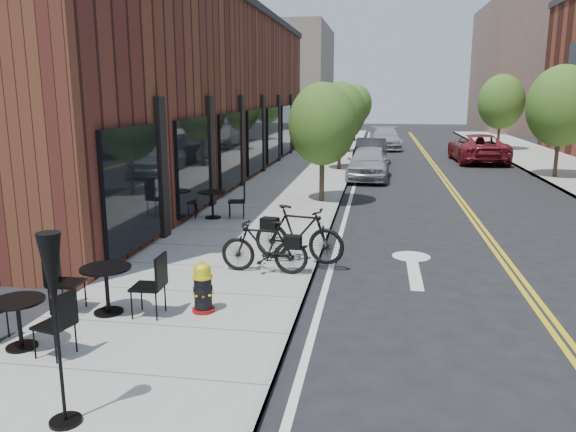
{
  "coord_description": "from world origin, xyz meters",
  "views": [
    {
      "loc": [
        1.2,
        -9.07,
        3.57
      ],
      "look_at": [
        -0.67,
        2.51,
        1.0
      ],
      "focal_mm": 35.0,
      "sensor_mm": 36.0,
      "label": 1
    }
  ],
  "objects_px": {
    "bicycle_left": "(264,247)",
    "parked_car_c": "(385,138)",
    "patio_umbrella": "(53,289)",
    "parked_car_far": "(478,148)",
    "bistro_set_b": "(107,283)",
    "bistro_set_a": "(19,317)",
    "parked_car_a": "(369,163)",
    "bistro_set_c": "(212,201)",
    "bicycle_right": "(299,234)",
    "fire_hydrant": "(203,288)",
    "parked_car_b": "(371,152)"
  },
  "relations": [
    {
      "from": "bicycle_right",
      "to": "patio_umbrella",
      "type": "bearing_deg",
      "value": 178.14
    },
    {
      "from": "bicycle_right",
      "to": "bistro_set_b",
      "type": "relative_size",
      "value": 1.07
    },
    {
      "from": "bicycle_right",
      "to": "parked_car_b",
      "type": "height_order",
      "value": "parked_car_b"
    },
    {
      "from": "bistro_set_c",
      "to": "patio_umbrella",
      "type": "distance_m",
      "value": 10.16
    },
    {
      "from": "bistro_set_a",
      "to": "bistro_set_b",
      "type": "height_order",
      "value": "bistro_set_b"
    },
    {
      "from": "bistro_set_b",
      "to": "parked_car_c",
      "type": "xyz_separation_m",
      "value": [
        4.6,
        29.45,
        0.08
      ]
    },
    {
      "from": "bistro_set_b",
      "to": "bistro_set_a",
      "type": "bearing_deg",
      "value": -115.29
    },
    {
      "from": "bicycle_left",
      "to": "parked_car_c",
      "type": "relative_size",
      "value": 0.36
    },
    {
      "from": "parked_car_a",
      "to": "parked_car_c",
      "type": "height_order",
      "value": "parked_car_a"
    },
    {
      "from": "parked_car_b",
      "to": "parked_car_c",
      "type": "relative_size",
      "value": 0.84
    },
    {
      "from": "bistro_set_a",
      "to": "patio_umbrella",
      "type": "bearing_deg",
      "value": -32.07
    },
    {
      "from": "fire_hydrant",
      "to": "parked_car_c",
      "type": "height_order",
      "value": "parked_car_c"
    },
    {
      "from": "bistro_set_c",
      "to": "bistro_set_a",
      "type": "bearing_deg",
      "value": -103.74
    },
    {
      "from": "bicycle_left",
      "to": "bistro_set_b",
      "type": "bearing_deg",
      "value": -37.2
    },
    {
      "from": "bistro_set_c",
      "to": "parked_car_b",
      "type": "xyz_separation_m",
      "value": [
        4.17,
        13.72,
        0.05
      ]
    },
    {
      "from": "parked_car_c",
      "to": "parked_car_far",
      "type": "relative_size",
      "value": 0.9
    },
    {
      "from": "patio_umbrella",
      "to": "parked_car_far",
      "type": "bearing_deg",
      "value": 72.1
    },
    {
      "from": "bistro_set_b",
      "to": "bistro_set_c",
      "type": "distance_m",
      "value": 7.07
    },
    {
      "from": "fire_hydrant",
      "to": "bistro_set_c",
      "type": "xyz_separation_m",
      "value": [
        -1.86,
        6.75,
        0.1
      ]
    },
    {
      "from": "fire_hydrant",
      "to": "bistro_set_b",
      "type": "bearing_deg",
      "value": 174.19
    },
    {
      "from": "bistro_set_a",
      "to": "parked_car_far",
      "type": "height_order",
      "value": "parked_car_far"
    },
    {
      "from": "bistro_set_c",
      "to": "parked_car_far",
      "type": "bearing_deg",
      "value": 46.39
    },
    {
      "from": "parked_car_a",
      "to": "parked_car_b",
      "type": "relative_size",
      "value": 1.03
    },
    {
      "from": "bistro_set_b",
      "to": "parked_car_a",
      "type": "height_order",
      "value": "parked_car_a"
    },
    {
      "from": "bistro_set_c",
      "to": "parked_car_far",
      "type": "xyz_separation_m",
      "value": [
        9.73,
        15.92,
        0.13
      ]
    },
    {
      "from": "parked_car_a",
      "to": "parked_car_c",
      "type": "bearing_deg",
      "value": 88.86
    },
    {
      "from": "patio_umbrella",
      "to": "parked_car_a",
      "type": "height_order",
      "value": "patio_umbrella"
    },
    {
      "from": "parked_car_c",
      "to": "bistro_set_b",
      "type": "bearing_deg",
      "value": -101.38
    },
    {
      "from": "fire_hydrant",
      "to": "patio_umbrella",
      "type": "distance_m",
      "value": 3.48
    },
    {
      "from": "fire_hydrant",
      "to": "bistro_set_a",
      "type": "distance_m",
      "value": 2.68
    },
    {
      "from": "bistro_set_b",
      "to": "parked_car_c",
      "type": "relative_size",
      "value": 0.38
    },
    {
      "from": "bistro_set_b",
      "to": "parked_car_c",
      "type": "bearing_deg",
      "value": 79.48
    },
    {
      "from": "bistro_set_b",
      "to": "parked_car_far",
      "type": "xyz_separation_m",
      "value": [
        9.36,
        22.98,
        0.12
      ]
    },
    {
      "from": "bicycle_left",
      "to": "bistro_set_c",
      "type": "xyz_separation_m",
      "value": [
        -2.43,
        4.61,
        -0.03
      ]
    },
    {
      "from": "bistro_set_b",
      "to": "patio_umbrella",
      "type": "relative_size",
      "value": 0.88
    },
    {
      "from": "patio_umbrella",
      "to": "parked_car_c",
      "type": "relative_size",
      "value": 0.43
    },
    {
      "from": "bistro_set_a",
      "to": "bistro_set_c",
      "type": "distance_m",
      "value": 8.43
    },
    {
      "from": "bistro_set_c",
      "to": "parked_car_far",
      "type": "distance_m",
      "value": 18.66
    },
    {
      "from": "fire_hydrant",
      "to": "patio_umbrella",
      "type": "relative_size",
      "value": 0.4
    },
    {
      "from": "bicycle_right",
      "to": "parked_car_b",
      "type": "bearing_deg",
      "value": 8.89
    },
    {
      "from": "parked_car_a",
      "to": "parked_car_far",
      "type": "height_order",
      "value": "parked_car_far"
    },
    {
      "from": "parked_car_far",
      "to": "parked_car_b",
      "type": "bearing_deg",
      "value": 19.42
    },
    {
      "from": "fire_hydrant",
      "to": "parked_car_c",
      "type": "bearing_deg",
      "value": 66.54
    },
    {
      "from": "parked_car_b",
      "to": "parked_car_c",
      "type": "xyz_separation_m",
      "value": [
        0.8,
        8.68,
        0.03
      ]
    },
    {
      "from": "bistro_set_a",
      "to": "bistro_set_b",
      "type": "distance_m",
      "value": 1.5
    },
    {
      "from": "fire_hydrant",
      "to": "patio_umbrella",
      "type": "height_order",
      "value": "patio_umbrella"
    },
    {
      "from": "bistro_set_a",
      "to": "parked_car_c",
      "type": "distance_m",
      "value": 31.26
    },
    {
      "from": "bicycle_right",
      "to": "parked_car_a",
      "type": "height_order",
      "value": "parked_car_a"
    },
    {
      "from": "bicycle_right",
      "to": "parked_car_far",
      "type": "bearing_deg",
      "value": -6.15
    },
    {
      "from": "bicycle_left",
      "to": "bistro_set_b",
      "type": "xyz_separation_m",
      "value": [
        -2.06,
        -2.44,
        -0.02
      ]
    }
  ]
}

